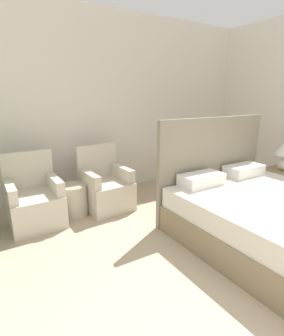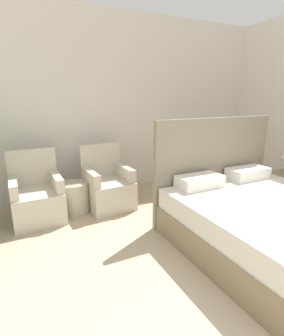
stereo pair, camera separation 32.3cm
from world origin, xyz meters
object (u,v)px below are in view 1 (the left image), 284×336
object	(u,v)px
bed	(282,222)
nightstand	(279,186)
armchair_near_window_left	(35,204)
side_table	(73,200)
armchair_near_window_right	(106,190)

from	to	relation	value
bed	nightstand	size ratio (longest dim) A/B	4.24
bed	armchair_near_window_left	distance (m)	2.90
armchair_near_window_left	side_table	size ratio (longest dim) A/B	2.10
armchair_near_window_left	nightstand	bearing A→B (deg)	-21.10
armchair_near_window_right	side_table	xyz separation A→B (m)	(-0.49, 0.01, -0.06)
nightstand	armchair_near_window_right	bearing A→B (deg)	152.66
armchair_near_window_right	nightstand	distance (m)	2.63
nightstand	side_table	size ratio (longest dim) A/B	1.23
armchair_near_window_left	armchair_near_window_right	bearing A→B (deg)	-1.06
side_table	armchair_near_window_left	bearing A→B (deg)	-178.50
armchair_near_window_right	side_table	bearing A→B (deg)	175.31
bed	armchair_near_window_right	bearing A→B (deg)	120.53
armchair_near_window_right	side_table	size ratio (longest dim) A/B	2.10
side_table	bed	bearing A→B (deg)	-50.23
side_table	nightstand	bearing A→B (deg)	-23.39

